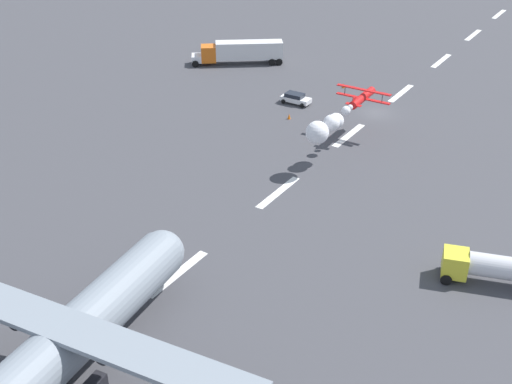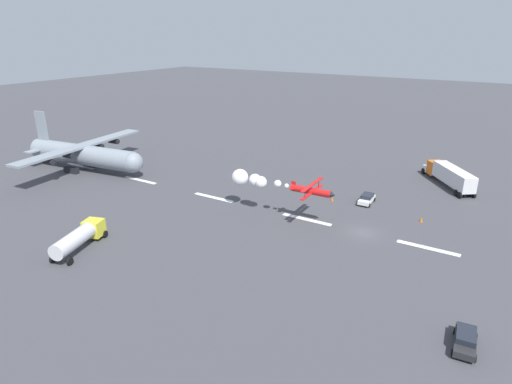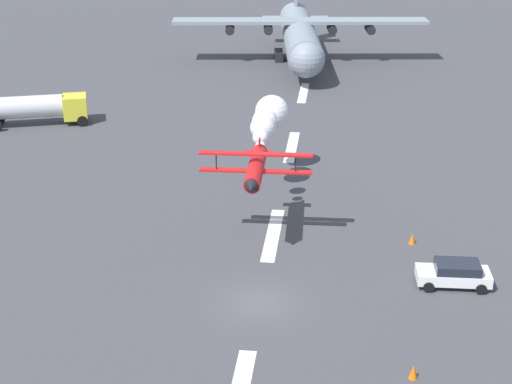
{
  "view_description": "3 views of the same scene",
  "coord_description": "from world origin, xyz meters",
  "px_view_note": "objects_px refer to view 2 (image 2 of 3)",
  "views": [
    {
      "loc": [
        80.44,
        32.22,
        36.41
      ],
      "look_at": [
        30.9,
        0.0,
        2.23
      ],
      "focal_mm": 46.27,
      "sensor_mm": 36.0,
      "label": 1
    },
    {
      "loc": [
        -16.31,
        55.38,
        26.91
      ],
      "look_at": [
        18.72,
        -1.39,
        2.07
      ],
      "focal_mm": 30.5,
      "sensor_mm": 36.0,
      "label": 2
    },
    {
      "loc": [
        -37.73,
        -4.2,
        23.01
      ],
      "look_at": [
        7.9,
        1.06,
        3.44
      ],
      "focal_mm": 54.17,
      "sensor_mm": 36.0,
      "label": 3
    }
  ],
  "objects_px": {
    "fuel_tanker_truck": "(79,237)",
    "airport_staff_sedan": "(465,339)",
    "traffic_cone_far": "(332,199)",
    "semi_truck_orange": "(449,175)",
    "cargo_transport_plane": "(87,155)",
    "stunt_biplane_red": "(261,181)",
    "traffic_cone_near": "(421,219)",
    "followme_car_yellow": "(367,199)"
  },
  "relations": [
    {
      "from": "fuel_tanker_truck",
      "to": "airport_staff_sedan",
      "type": "distance_m",
      "value": 45.86
    },
    {
      "from": "traffic_cone_far",
      "to": "airport_staff_sedan",
      "type": "bearing_deg",
      "value": 131.23
    },
    {
      "from": "semi_truck_orange",
      "to": "fuel_tanker_truck",
      "type": "bearing_deg",
      "value": 54.73
    },
    {
      "from": "cargo_transport_plane",
      "to": "stunt_biplane_red",
      "type": "height_order",
      "value": "cargo_transport_plane"
    },
    {
      "from": "cargo_transport_plane",
      "to": "fuel_tanker_truck",
      "type": "distance_m",
      "value": 35.69
    },
    {
      "from": "traffic_cone_near",
      "to": "traffic_cone_far",
      "type": "relative_size",
      "value": 1.0
    },
    {
      "from": "fuel_tanker_truck",
      "to": "cargo_transport_plane",
      "type": "bearing_deg",
      "value": -40.26
    },
    {
      "from": "followme_car_yellow",
      "to": "traffic_cone_near",
      "type": "height_order",
      "value": "followme_car_yellow"
    },
    {
      "from": "followme_car_yellow",
      "to": "traffic_cone_far",
      "type": "xyz_separation_m",
      "value": [
        5.25,
        2.05,
        -0.44
      ]
    },
    {
      "from": "followme_car_yellow",
      "to": "traffic_cone_far",
      "type": "distance_m",
      "value": 5.65
    },
    {
      "from": "fuel_tanker_truck",
      "to": "followme_car_yellow",
      "type": "xyz_separation_m",
      "value": [
        -26.66,
        -35.51,
        -0.93
      ]
    },
    {
      "from": "stunt_biplane_red",
      "to": "airport_staff_sedan",
      "type": "distance_m",
      "value": 36.33
    },
    {
      "from": "semi_truck_orange",
      "to": "traffic_cone_far",
      "type": "relative_size",
      "value": 18.16
    },
    {
      "from": "airport_staff_sedan",
      "to": "semi_truck_orange",
      "type": "bearing_deg",
      "value": -79.13
    },
    {
      "from": "semi_truck_orange",
      "to": "followme_car_yellow",
      "type": "xyz_separation_m",
      "value": [
        10.0,
        16.32,
        -1.32
      ]
    },
    {
      "from": "cargo_transport_plane",
      "to": "semi_truck_orange",
      "type": "relative_size",
      "value": 2.33
    },
    {
      "from": "fuel_tanker_truck",
      "to": "airport_staff_sedan",
      "type": "height_order",
      "value": "fuel_tanker_truck"
    },
    {
      "from": "semi_truck_orange",
      "to": "traffic_cone_far",
      "type": "xyz_separation_m",
      "value": [
        15.25,
        18.37,
        -1.76
      ]
    },
    {
      "from": "followme_car_yellow",
      "to": "traffic_cone_near",
      "type": "bearing_deg",
      "value": 162.16
    },
    {
      "from": "stunt_biplane_red",
      "to": "fuel_tanker_truck",
      "type": "bearing_deg",
      "value": 59.34
    },
    {
      "from": "traffic_cone_near",
      "to": "airport_staff_sedan",
      "type": "bearing_deg",
      "value": 109.59
    },
    {
      "from": "semi_truck_orange",
      "to": "followme_car_yellow",
      "type": "bearing_deg",
      "value": 58.51
    },
    {
      "from": "cargo_transport_plane",
      "to": "semi_truck_orange",
      "type": "bearing_deg",
      "value": -155.73
    },
    {
      "from": "airport_staff_sedan",
      "to": "traffic_cone_near",
      "type": "distance_m",
      "value": 28.09
    },
    {
      "from": "cargo_transport_plane",
      "to": "airport_staff_sedan",
      "type": "height_order",
      "value": "cargo_transport_plane"
    },
    {
      "from": "airport_staff_sedan",
      "to": "traffic_cone_near",
      "type": "height_order",
      "value": "airport_staff_sedan"
    },
    {
      "from": "cargo_transport_plane",
      "to": "traffic_cone_far",
      "type": "distance_m",
      "value": 49.81
    },
    {
      "from": "cargo_transport_plane",
      "to": "airport_staff_sedan",
      "type": "distance_m",
      "value": 74.67
    },
    {
      "from": "followme_car_yellow",
      "to": "traffic_cone_far",
      "type": "bearing_deg",
      "value": 21.32
    },
    {
      "from": "fuel_tanker_truck",
      "to": "followme_car_yellow",
      "type": "height_order",
      "value": "fuel_tanker_truck"
    },
    {
      "from": "cargo_transport_plane",
      "to": "traffic_cone_far",
      "type": "bearing_deg",
      "value": -167.9
    },
    {
      "from": "followme_car_yellow",
      "to": "traffic_cone_near",
      "type": "relative_size",
      "value": 5.81
    },
    {
      "from": "stunt_biplane_red",
      "to": "fuel_tanker_truck",
      "type": "xyz_separation_m",
      "value": [
        13.63,
        22.99,
        -3.41
      ]
    },
    {
      "from": "stunt_biplane_red",
      "to": "followme_car_yellow",
      "type": "distance_m",
      "value": 18.58
    },
    {
      "from": "semi_truck_orange",
      "to": "traffic_cone_near",
      "type": "height_order",
      "value": "semi_truck_orange"
    },
    {
      "from": "semi_truck_orange",
      "to": "followme_car_yellow",
      "type": "distance_m",
      "value": 19.19
    },
    {
      "from": "stunt_biplane_red",
      "to": "fuel_tanker_truck",
      "type": "distance_m",
      "value": 26.95
    },
    {
      "from": "semi_truck_orange",
      "to": "airport_staff_sedan",
      "type": "relative_size",
      "value": 2.89
    },
    {
      "from": "cargo_transport_plane",
      "to": "semi_truck_orange",
      "type": "height_order",
      "value": "cargo_transport_plane"
    },
    {
      "from": "cargo_transport_plane",
      "to": "stunt_biplane_red",
      "type": "relative_size",
      "value": 1.83
    },
    {
      "from": "cargo_transport_plane",
      "to": "stunt_biplane_red",
      "type": "bearing_deg",
      "value": 179.94
    },
    {
      "from": "fuel_tanker_truck",
      "to": "traffic_cone_near",
      "type": "distance_m",
      "value": 48.54
    }
  ]
}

